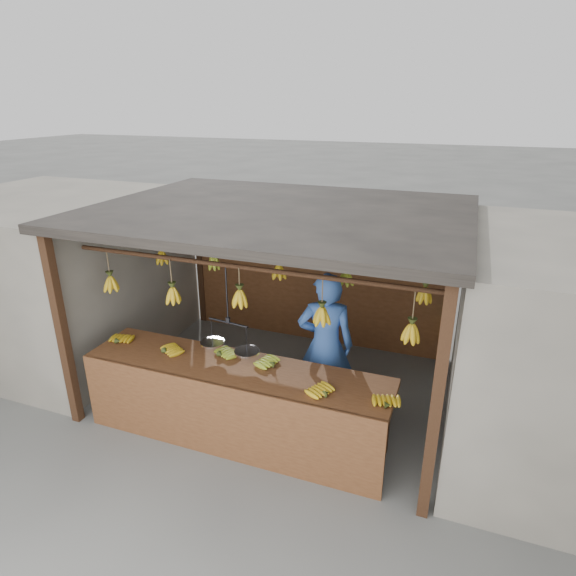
% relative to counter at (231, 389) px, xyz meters
% --- Properties ---
extents(ground, '(80.00, 80.00, 0.00)m').
position_rel_counter_xyz_m(ground, '(0.07, 1.23, -0.70)').
color(ground, '#5B5B57').
extents(stall, '(4.30, 3.30, 2.40)m').
position_rel_counter_xyz_m(stall, '(0.07, 1.56, 1.27)').
color(stall, black).
rests_on(stall, ground).
extents(neighbor_left, '(3.00, 3.00, 2.30)m').
position_rel_counter_xyz_m(neighbor_left, '(-3.53, 1.23, 0.45)').
color(neighbor_left, slate).
rests_on(neighbor_left, ground).
extents(counter, '(3.47, 0.77, 0.96)m').
position_rel_counter_xyz_m(counter, '(0.00, 0.00, 0.00)').
color(counter, '#58321A').
rests_on(counter, ground).
extents(hanging_bananas, '(3.54, 2.23, 0.38)m').
position_rel_counter_xyz_m(hanging_bananas, '(0.08, 1.22, 0.92)').
color(hanging_bananas, '#BB9113').
rests_on(hanging_bananas, ground).
extents(balance_scale, '(0.70, 0.31, 0.95)m').
position_rel_counter_xyz_m(balance_scale, '(-0.12, 0.23, 0.41)').
color(balance_scale, black).
rests_on(balance_scale, ground).
extents(vendor, '(0.74, 0.57, 1.79)m').
position_rel_counter_xyz_m(vendor, '(0.76, 0.93, 0.19)').
color(vendor, '#3359A5').
rests_on(vendor, ground).
extents(bag_bundles, '(0.08, 0.26, 1.28)m').
position_rel_counter_xyz_m(bag_bundles, '(2.01, 2.58, 0.27)').
color(bag_bundles, red).
rests_on(bag_bundles, ground).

